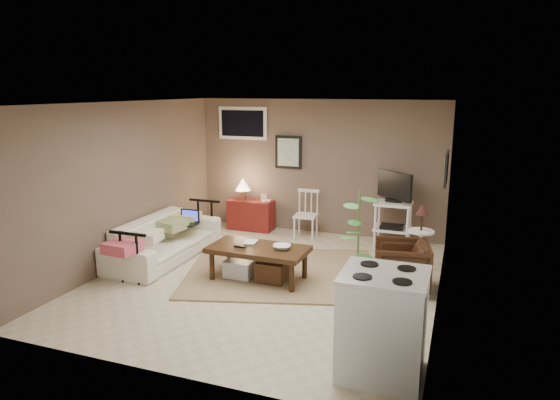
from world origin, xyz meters
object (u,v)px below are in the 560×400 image
at_px(spindle_chair, 306,216).
at_px(stove, 383,324).
at_px(sofa, 165,232).
at_px(armchair, 401,264).
at_px(side_table, 421,229).
at_px(red_console, 250,212).
at_px(coffee_table, 258,261).
at_px(potted_plant, 358,252).
at_px(tv_stand, 393,207).

xyz_separation_m(spindle_chair, stove, (1.93, -3.89, 0.10)).
xyz_separation_m(sofa, armchair, (3.58, 0.01, -0.07)).
relative_size(side_table, armchair, 1.41).
height_order(red_console, armchair, red_console).
bearing_deg(coffee_table, spindle_chair, 89.59).
relative_size(potted_plant, stove, 1.55).
xyz_separation_m(red_console, armchair, (2.99, -1.95, 0.02)).
bearing_deg(side_table, tv_stand, 117.65).
distance_m(tv_stand, armchair, 1.88).
bearing_deg(coffee_table, tv_stand, 55.15).
bearing_deg(red_console, side_table, -19.87).
height_order(tv_stand, side_table, tv_stand).
bearing_deg(armchair, coffee_table, -89.12).
bearing_deg(stove, spindle_chair, 116.41).
xyz_separation_m(side_table, potted_plant, (-0.53, -1.91, 0.21)).
height_order(spindle_chair, potted_plant, potted_plant).
height_order(side_table, stove, same).
distance_m(sofa, side_table, 3.84).
bearing_deg(spindle_chair, potted_plant, -62.78).
bearing_deg(tv_stand, coffee_table, -124.85).
xyz_separation_m(coffee_table, stove, (1.95, -1.73, 0.21)).
distance_m(spindle_chair, tv_stand, 1.52).
bearing_deg(side_table, potted_plant, -105.54).
bearing_deg(spindle_chair, tv_stand, 0.34).
height_order(armchair, stove, stove).
bearing_deg(red_console, armchair, -33.05).
bearing_deg(coffee_table, stove, -41.53).
bearing_deg(potted_plant, coffee_table, 153.84).
bearing_deg(side_table, red_console, 160.13).
relative_size(spindle_chair, tv_stand, 0.67).
height_order(red_console, stove, stove).
bearing_deg(armchair, potted_plant, -28.26).
xyz_separation_m(sofa, stove, (3.65, -2.08, 0.07)).
distance_m(coffee_table, armchair, 1.91).
distance_m(red_console, spindle_chair, 1.14).
height_order(sofa, spindle_chair, same).
bearing_deg(spindle_chair, coffee_table, -90.41).
bearing_deg(potted_plant, armchair, 71.78).
height_order(potted_plant, stove, potted_plant).
bearing_deg(side_table, sofa, -167.71).
xyz_separation_m(red_console, potted_plant, (2.63, -3.05, 0.49)).
relative_size(sofa, red_console, 2.23).
bearing_deg(tv_stand, side_table, -62.35).
distance_m(coffee_table, sofa, 1.74).
distance_m(armchair, potted_plant, 1.25).
height_order(coffee_table, spindle_chair, spindle_chair).
distance_m(sofa, armchair, 3.58).
relative_size(armchair, potted_plant, 0.46).
bearing_deg(coffee_table, sofa, 168.30).
relative_size(sofa, armchair, 3.06).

